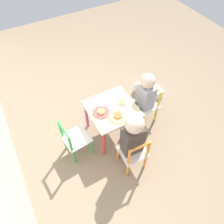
{
  "coord_description": "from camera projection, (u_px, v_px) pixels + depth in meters",
  "views": [
    {
      "loc": [
        -1.31,
        0.72,
        2.21
      ],
      "look_at": [
        0.0,
        0.0,
        0.38
      ],
      "focal_mm": 35.0,
      "sensor_mm": 36.0,
      "label": 1
    }
  ],
  "objects": [
    {
      "name": "storage_bin",
      "position": [
        148.0,
        91.0,
        3.0
      ],
      "size": [
        0.32,
        0.27,
        0.13
      ],
      "color": "silver",
      "rests_on": "ground_plane"
    },
    {
      "name": "chair_yellow",
      "position": [
        147.0,
        104.0,
        2.61
      ],
      "size": [
        0.26,
        0.26,
        0.5
      ],
      "rotation": [
        0.0,
        0.0,
        -3.13
      ],
      "color": "silver",
      "rests_on": "ground_plane"
    },
    {
      "name": "plate_front",
      "position": [
        122.0,
        103.0,
        2.34
      ],
      "size": [
        0.18,
        0.18,
        0.03
      ],
      "color": "white",
      "rests_on": "kids_table"
    },
    {
      "name": "plate_back",
      "position": [
        101.0,
        112.0,
        2.27
      ],
      "size": [
        0.18,
        0.18,
        0.03
      ],
      "color": "#E54C47",
      "rests_on": "kids_table"
    },
    {
      "name": "kids_table",
      "position": [
        112.0,
        113.0,
        2.37
      ],
      "size": [
        0.5,
        0.5,
        0.44
      ],
      "color": "beige",
      "rests_on": "ground_plane"
    },
    {
      "name": "chair_green",
      "position": [
        75.0,
        140.0,
        2.3
      ],
      "size": [
        0.28,
        0.28,
        0.5
      ],
      "rotation": [
        0.0,
        0.0,
        0.09
      ],
      "color": "silver",
      "rests_on": "ground_plane"
    },
    {
      "name": "chair_orange",
      "position": [
        133.0,
        153.0,
        2.2
      ],
      "size": [
        0.27,
        0.27,
        0.5
      ],
      "rotation": [
        0.0,
        0.0,
        1.54
      ],
      "color": "silver",
      "rests_on": "ground_plane"
    },
    {
      "name": "plate_left",
      "position": [
        118.0,
        116.0,
        2.23
      ],
      "size": [
        0.2,
        0.2,
        0.03
      ],
      "color": "#EADB66",
      "rests_on": "kids_table"
    },
    {
      "name": "child_front",
      "position": [
        144.0,
        95.0,
        2.45
      ],
      "size": [
        0.2,
        0.22,
        0.72
      ],
      "rotation": [
        0.0,
        0.0,
        -3.13
      ],
      "color": "#38383D",
      "rests_on": "ground_plane"
    },
    {
      "name": "ground_plane",
      "position": [
        112.0,
        131.0,
        2.65
      ],
      "size": [
        6.0,
        6.0,
        0.0
      ],
      "primitive_type": "plane",
      "color": "#8C755B"
    },
    {
      "name": "child_left",
      "position": [
        132.0,
        137.0,
        2.06
      ],
      "size": [
        0.22,
        0.2,
        0.77
      ],
      "rotation": [
        0.0,
        0.0,
        1.54
      ],
      "color": "#4C608E",
      "rests_on": "ground_plane"
    }
  ]
}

